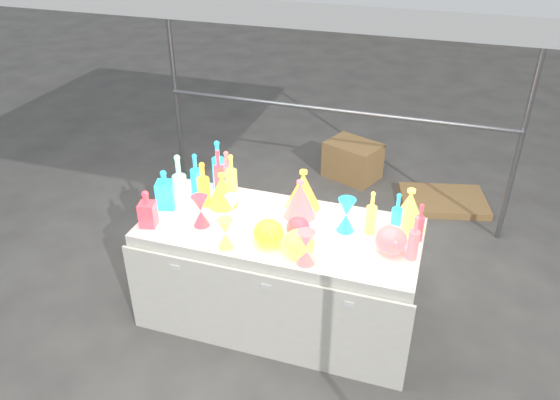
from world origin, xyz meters
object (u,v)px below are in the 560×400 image
(display_table, at_px, (280,273))
(hourglass_0, at_px, (201,211))
(globe_0, at_px, (268,234))
(lampshade_0, at_px, (222,190))
(cardboard_box_closed, at_px, (353,160))

(display_table, relative_size, hourglass_0, 8.54)
(globe_0, height_order, lampshade_0, lampshade_0)
(globe_0, relative_size, lampshade_0, 0.77)
(display_table, xyz_separation_m, lampshade_0, (-0.46, 0.15, 0.50))
(display_table, relative_size, lampshade_0, 7.53)
(display_table, xyz_separation_m, hourglass_0, (-0.49, -0.13, 0.48))
(globe_0, bearing_deg, display_table, 88.35)
(hourglass_0, distance_m, globe_0, 0.49)
(hourglass_0, xyz_separation_m, globe_0, (0.48, -0.07, -0.03))
(hourglass_0, bearing_deg, display_table, 14.98)
(display_table, bearing_deg, lampshade_0, 162.34)
(hourglass_0, bearing_deg, lampshade_0, 83.22)
(display_table, height_order, hourglass_0, hourglass_0)
(cardboard_box_closed, height_order, globe_0, globe_0)
(cardboard_box_closed, height_order, hourglass_0, hourglass_0)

